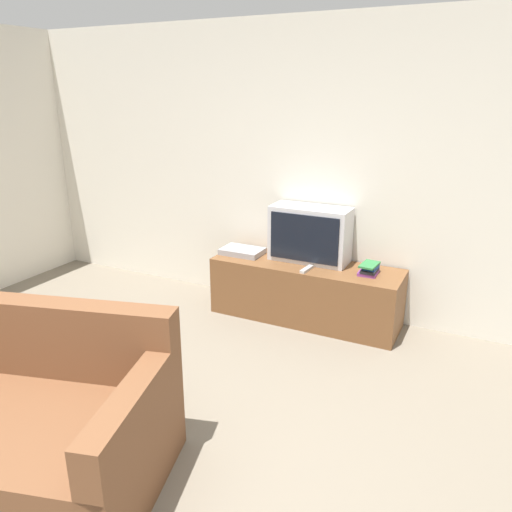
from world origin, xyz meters
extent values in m
cube|color=silver|center=(0.00, 3.03, 1.30)|extent=(9.00, 0.06, 2.60)
cube|color=brown|center=(0.12, 2.72, 0.26)|extent=(1.69, 0.52, 0.53)
cube|color=silver|center=(0.10, 2.83, 0.77)|extent=(0.70, 0.30, 0.50)
cube|color=black|center=(0.10, 2.68, 0.77)|extent=(0.62, 0.01, 0.42)
cube|color=brown|center=(-0.88, 0.48, 0.66)|extent=(2.02, 0.70, 0.45)
cube|color=brown|center=(0.15, 0.35, 0.34)|extent=(0.39, 0.95, 0.68)
cube|color=#7A3884|center=(0.67, 2.72, 0.54)|extent=(0.16, 0.20, 0.03)
cube|color=black|center=(0.68, 2.71, 0.57)|extent=(0.12, 0.18, 0.02)
cube|color=#23478E|center=(0.69, 2.72, 0.59)|extent=(0.11, 0.15, 0.03)
cube|color=#2D753D|center=(0.68, 2.72, 0.61)|extent=(0.14, 0.22, 0.02)
cube|color=#B7B7B7|center=(0.18, 2.57, 0.54)|extent=(0.06, 0.19, 0.02)
cube|color=#99999E|center=(-0.53, 2.73, 0.55)|extent=(0.39, 0.26, 0.05)
camera|label=1|loc=(1.57, -1.21, 2.01)|focal=35.00mm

